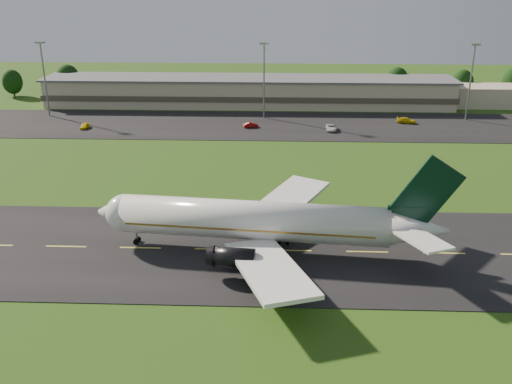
{
  "coord_description": "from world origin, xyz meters",
  "views": [
    {
      "loc": [
        8.81,
        -73.97,
        37.85
      ],
      "look_at": [
        5.64,
        8.0,
        6.0
      ],
      "focal_mm": 40.0,
      "sensor_mm": 36.0,
      "label": 1
    }
  ],
  "objects_px": {
    "light_mast_centre": "(264,72)",
    "service_vehicle_a": "(85,126)",
    "terminal": "(270,92)",
    "light_mast_west": "(44,70)",
    "service_vehicle_d": "(406,120)",
    "service_vehicle_c": "(331,128)",
    "airliner": "(259,221)",
    "light_mast_east": "(472,73)",
    "service_vehicle_b": "(251,125)"
  },
  "relations": [
    {
      "from": "light_mast_east",
      "to": "service_vehicle_b",
      "type": "relative_size",
      "value": 5.3
    },
    {
      "from": "airliner",
      "to": "light_mast_centre",
      "type": "relative_size",
      "value": 2.52
    },
    {
      "from": "service_vehicle_c",
      "to": "terminal",
      "type": "bearing_deg",
      "value": 120.47
    },
    {
      "from": "light_mast_centre",
      "to": "service_vehicle_c",
      "type": "bearing_deg",
      "value": -36.49
    },
    {
      "from": "airliner",
      "to": "service_vehicle_b",
      "type": "xyz_separation_m",
      "value": [
        -4.53,
        69.49,
        -3.93
      ]
    },
    {
      "from": "terminal",
      "to": "service_vehicle_c",
      "type": "xyz_separation_m",
      "value": [
        16.02,
        -29.07,
        -3.16
      ]
    },
    {
      "from": "light_mast_west",
      "to": "light_mast_centre",
      "type": "height_order",
      "value": "same"
    },
    {
      "from": "light_mast_east",
      "to": "service_vehicle_b",
      "type": "xyz_separation_m",
      "value": [
        -58.12,
        -10.59,
        -12.01
      ]
    },
    {
      "from": "light_mast_west",
      "to": "service_vehicle_c",
      "type": "relative_size",
      "value": 3.85
    },
    {
      "from": "service_vehicle_c",
      "to": "airliner",
      "type": "bearing_deg",
      "value": -101.79
    },
    {
      "from": "light_mast_west",
      "to": "light_mast_centre",
      "type": "relative_size",
      "value": 1.0
    },
    {
      "from": "light_mast_west",
      "to": "service_vehicle_c",
      "type": "bearing_deg",
      "value": -9.45
    },
    {
      "from": "terminal",
      "to": "light_mast_east",
      "type": "xyz_separation_m",
      "value": [
        53.6,
        -16.18,
        8.75
      ]
    },
    {
      "from": "terminal",
      "to": "light_mast_east",
      "type": "height_order",
      "value": "light_mast_east"
    },
    {
      "from": "airliner",
      "to": "terminal",
      "type": "bearing_deg",
      "value": 95.57
    },
    {
      "from": "service_vehicle_d",
      "to": "airliner",
      "type": "bearing_deg",
      "value": 169.0
    },
    {
      "from": "service_vehicle_d",
      "to": "light_mast_east",
      "type": "bearing_deg",
      "value": -59.78
    },
    {
      "from": "terminal",
      "to": "service_vehicle_b",
      "type": "distance_m",
      "value": 27.35
    },
    {
      "from": "service_vehicle_b",
      "to": "service_vehicle_d",
      "type": "xyz_separation_m",
      "value": [
        41.16,
        5.95,
        0.1
      ]
    },
    {
      "from": "light_mast_east",
      "to": "light_mast_west",
      "type": "bearing_deg",
      "value": 180.0
    },
    {
      "from": "light_mast_east",
      "to": "service_vehicle_d",
      "type": "relative_size",
      "value": 4.03
    },
    {
      "from": "light_mast_west",
      "to": "service_vehicle_a",
      "type": "height_order",
      "value": "light_mast_west"
    },
    {
      "from": "airliner",
      "to": "service_vehicle_c",
      "type": "height_order",
      "value": "airliner"
    },
    {
      "from": "airliner",
      "to": "light_mast_centre",
      "type": "height_order",
      "value": "light_mast_centre"
    },
    {
      "from": "service_vehicle_d",
      "to": "terminal",
      "type": "bearing_deg",
      "value": 75.29
    },
    {
      "from": "light_mast_centre",
      "to": "airliner",
      "type": "bearing_deg",
      "value": -88.99
    },
    {
      "from": "terminal",
      "to": "light_mast_west",
      "type": "bearing_deg",
      "value": -165.24
    },
    {
      "from": "light_mast_centre",
      "to": "service_vehicle_c",
      "type": "height_order",
      "value": "light_mast_centre"
    },
    {
      "from": "light_mast_west",
      "to": "service_vehicle_d",
      "type": "relative_size",
      "value": 4.03
    },
    {
      "from": "terminal",
      "to": "light_mast_west",
      "type": "distance_m",
      "value": 64.1
    },
    {
      "from": "light_mast_east",
      "to": "service_vehicle_b",
      "type": "height_order",
      "value": "light_mast_east"
    },
    {
      "from": "light_mast_centre",
      "to": "terminal",
      "type": "bearing_deg",
      "value": 85.05
    },
    {
      "from": "service_vehicle_c",
      "to": "service_vehicle_b",
      "type": "bearing_deg",
      "value": 175.24
    },
    {
      "from": "service_vehicle_c",
      "to": "service_vehicle_d",
      "type": "distance_m",
      "value": 22.21
    },
    {
      "from": "airliner",
      "to": "light_mast_centre",
      "type": "bearing_deg",
      "value": 96.57
    },
    {
      "from": "airliner",
      "to": "service_vehicle_c",
      "type": "xyz_separation_m",
      "value": [
        16.01,
        67.2,
        -3.83
      ]
    },
    {
      "from": "service_vehicle_d",
      "to": "light_mast_west",
      "type": "bearing_deg",
      "value": 102.19
    },
    {
      "from": "terminal",
      "to": "light_mast_centre",
      "type": "xyz_separation_m",
      "value": [
        -1.4,
        -16.18,
        8.75
      ]
    },
    {
      "from": "airliner",
      "to": "light_mast_west",
      "type": "relative_size",
      "value": 2.52
    },
    {
      "from": "service_vehicle_a",
      "to": "service_vehicle_b",
      "type": "xyz_separation_m",
      "value": [
        42.6,
        2.63,
        -0.03
      ]
    },
    {
      "from": "service_vehicle_c",
      "to": "service_vehicle_a",
      "type": "bearing_deg",
      "value": -178.08
    },
    {
      "from": "terminal",
      "to": "light_mast_west",
      "type": "xyz_separation_m",
      "value": [
        -61.4,
        -16.18,
        8.75
      ]
    },
    {
      "from": "airliner",
      "to": "service_vehicle_d",
      "type": "height_order",
      "value": "airliner"
    },
    {
      "from": "light_mast_centre",
      "to": "service_vehicle_a",
      "type": "relative_size",
      "value": 5.21
    },
    {
      "from": "terminal",
      "to": "service_vehicle_d",
      "type": "relative_size",
      "value": 28.69
    },
    {
      "from": "service_vehicle_a",
      "to": "service_vehicle_b",
      "type": "bearing_deg",
      "value": 5.92
    },
    {
      "from": "light_mast_east",
      "to": "service_vehicle_b",
      "type": "distance_m",
      "value": 60.28
    },
    {
      "from": "service_vehicle_c",
      "to": "light_mast_east",
      "type": "bearing_deg",
      "value": 20.54
    },
    {
      "from": "airliner",
      "to": "service_vehicle_d",
      "type": "xyz_separation_m",
      "value": [
        36.63,
        75.44,
        -3.83
      ]
    },
    {
      "from": "light_mast_west",
      "to": "service_vehicle_a",
      "type": "bearing_deg",
      "value": -42.79
    }
  ]
}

